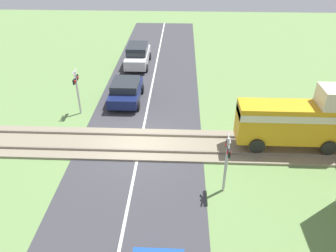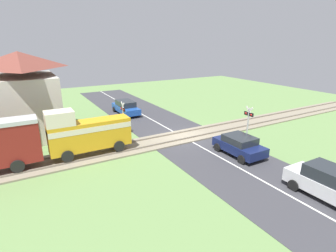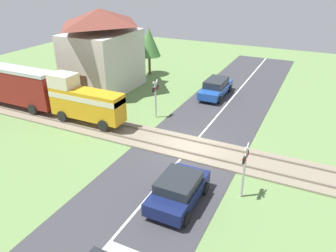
% 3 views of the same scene
% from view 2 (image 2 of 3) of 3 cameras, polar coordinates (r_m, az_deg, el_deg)
% --- Properties ---
extents(ground_plane, '(60.00, 60.00, 0.00)m').
position_cam_2_polar(ground_plane, '(21.68, 3.30, -2.44)').
color(ground_plane, '#66894C').
extents(road_surface, '(48.00, 6.40, 0.02)m').
position_cam_2_polar(road_surface, '(21.67, 3.30, -2.41)').
color(road_surface, '#38383D').
rests_on(road_surface, ground_plane).
extents(track_bed, '(2.80, 48.00, 0.24)m').
position_cam_2_polar(track_bed, '(21.65, 3.31, -2.27)').
color(track_bed, gray).
rests_on(track_bed, ground_plane).
extents(car_near_crossing, '(3.65, 1.96, 1.37)m').
position_cam_2_polar(car_near_crossing, '(18.76, 15.24, -3.98)').
color(car_near_crossing, '#141E4C').
rests_on(car_near_crossing, ground_plane).
extents(car_far_side, '(4.57, 1.82, 1.47)m').
position_cam_2_polar(car_far_side, '(28.74, -9.19, 4.08)').
color(car_far_side, '#1E4CA8').
rests_on(car_far_side, ground_plane).
extents(car_behind_queue, '(4.14, 1.82, 1.66)m').
position_cam_2_polar(car_behind_queue, '(15.45, 31.81, -10.60)').
color(car_behind_queue, silver).
rests_on(car_behind_queue, ground_plane).
extents(crossing_signal_west_approach, '(0.90, 0.18, 2.79)m').
position_cam_2_polar(crossing_signal_west_approach, '(21.27, 17.08, 1.49)').
color(crossing_signal_west_approach, '#B7B7B7').
rests_on(crossing_signal_west_approach, ground_plane).
extents(crossing_signal_east_approach, '(0.90, 0.18, 2.79)m').
position_cam_2_polar(crossing_signal_east_approach, '(22.16, -9.75, 2.68)').
color(crossing_signal_east_approach, '#B7B7B7').
rests_on(crossing_signal_east_approach, ground_plane).
extents(station_building, '(6.68, 5.17, 6.83)m').
position_cam_2_polar(station_building, '(24.06, -28.78, 5.64)').
color(station_building, beige).
rests_on(station_building, ground_plane).
extents(pedestrian_by_station, '(0.42, 0.42, 1.70)m').
position_cam_2_polar(pedestrian_by_station, '(20.76, -29.92, -3.56)').
color(pedestrian_by_station, '#B2282D').
rests_on(pedestrian_by_station, ground_plane).
extents(tree_by_station, '(2.27, 2.27, 4.60)m').
position_cam_2_polar(tree_by_station, '(29.65, -26.40, 7.71)').
color(tree_by_station, brown).
rests_on(tree_by_station, ground_plane).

